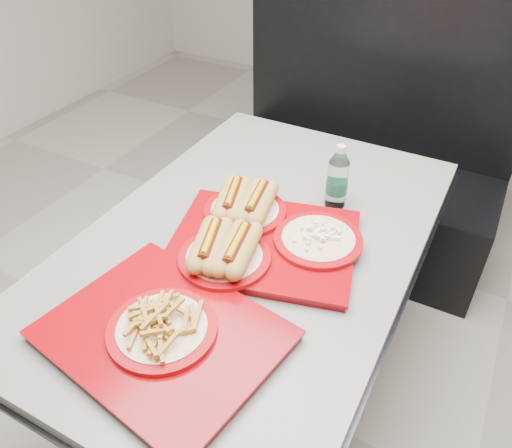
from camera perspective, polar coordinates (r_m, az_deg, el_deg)
The scene contains 6 objects.
ground at distance 2.00m, azimuth -0.42°, elevation -18.36°, with size 6.00×6.00×0.00m, color #A09B8F.
diner_table at distance 1.55m, azimuth -0.52°, elevation -6.24°, with size 0.92×1.42×0.75m.
booth_bench at distance 2.48m, azimuth 11.77°, elevation 6.44°, with size 1.30×0.57×1.35m.
tray_near at distance 1.39m, azimuth 0.07°, elevation -1.18°, with size 0.59×0.51×0.11m.
tray_far at distance 1.17m, azimuth -10.62°, elevation -11.93°, with size 0.57×0.48×0.10m.
water_bottle at distance 1.54m, azimuth 9.28°, elevation 4.96°, with size 0.07×0.07×0.21m.
Camera 1 is at (0.54, -0.97, 1.66)m, focal length 35.00 mm.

